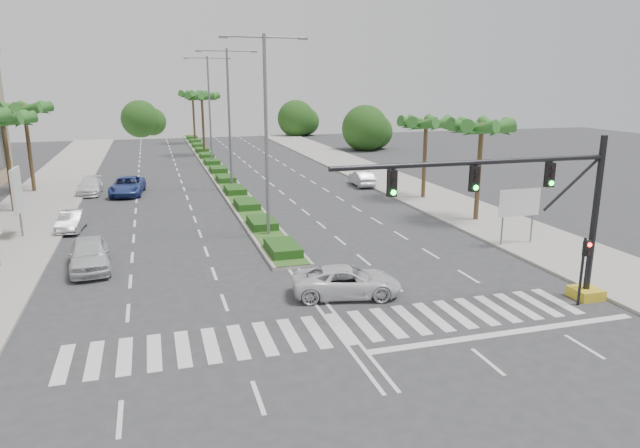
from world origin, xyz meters
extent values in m
plane|color=#333335|center=(0.00, 0.00, 0.00)|extent=(160.00, 160.00, 0.00)
cube|color=gray|center=(15.20, 20.00, 0.07)|extent=(6.00, 120.00, 0.15)
cube|color=gray|center=(-15.20, 20.00, 0.07)|extent=(6.00, 120.00, 0.15)
cube|color=gray|center=(0.00, 45.00, 0.10)|extent=(2.20, 75.00, 0.20)
cube|color=#25551D|center=(0.00, 45.00, 0.22)|extent=(1.80, 75.00, 0.04)
cube|color=gold|center=(11.50, 0.00, 0.23)|extent=(1.20, 1.20, 0.45)
cylinder|color=black|center=(11.50, 0.00, 3.70)|extent=(0.28, 0.28, 7.00)
cylinder|color=black|center=(5.50, 0.00, 6.30)|extent=(12.00, 0.20, 0.20)
cylinder|color=black|center=(10.10, 0.00, 5.20)|extent=(2.53, 0.12, 2.15)
cube|color=black|center=(9.00, 0.00, 5.65)|extent=(0.32, 0.24, 1.00)
cylinder|color=#19E533|center=(9.00, -0.14, 5.33)|extent=(0.20, 0.06, 0.20)
cube|color=black|center=(5.50, 0.00, 5.65)|extent=(0.32, 0.24, 1.00)
cylinder|color=#19E533|center=(5.50, -0.14, 5.33)|extent=(0.20, 0.06, 0.20)
cube|color=black|center=(2.00, 0.00, 5.65)|extent=(0.32, 0.24, 1.00)
cylinder|color=#19E533|center=(2.00, -0.14, 5.33)|extent=(0.20, 0.06, 0.20)
cylinder|color=black|center=(10.60, -0.60, 1.50)|extent=(0.12, 0.12, 3.00)
cube|color=black|center=(10.60, -0.75, 2.60)|extent=(0.28, 0.22, 0.65)
cylinder|color=red|center=(10.60, -0.88, 2.78)|extent=(0.18, 0.05, 0.18)
cylinder|color=slate|center=(12.50, 8.00, 1.40)|extent=(0.10, 0.10, 2.80)
cylinder|color=slate|center=(14.50, 8.00, 1.40)|extent=(0.10, 0.10, 2.80)
cube|color=#0C6638|center=(13.50, 8.00, 2.60)|extent=(2.60, 0.08, 1.50)
cube|color=white|center=(13.50, 7.95, 2.60)|extent=(2.70, 0.02, 1.60)
cylinder|color=slate|center=(-14.50, 18.00, 1.40)|extent=(0.12, 0.12, 2.80)
cube|color=white|center=(-14.50, 18.00, 3.00)|extent=(0.18, 2.10, 2.70)
cube|color=#D8594C|center=(-14.50, 18.00, 3.00)|extent=(0.12, 2.00, 2.60)
cylinder|color=brown|center=(-16.50, 26.00, 3.40)|extent=(0.32, 0.32, 6.80)
sphere|color=brown|center=(-16.50, 26.00, 6.70)|extent=(0.70, 0.70, 0.70)
cone|color=#1D5D23|center=(-15.40, 26.00, 6.60)|extent=(0.90, 3.62, 1.50)
cone|color=#1D5D23|center=(-15.81, 26.86, 6.60)|extent=(3.39, 2.96, 1.50)
cone|color=#1D5D23|center=(-16.74, 27.07, 6.60)|extent=(3.73, 1.68, 1.50)
cone|color=#1D5D23|center=(-15.81, 25.14, 6.60)|extent=(3.39, 2.96, 1.50)
cylinder|color=brown|center=(-16.50, 34.00, 3.60)|extent=(0.32, 0.32, 7.20)
sphere|color=brown|center=(-16.50, 34.00, 7.10)|extent=(0.70, 0.70, 0.70)
cone|color=#1D5D23|center=(-15.40, 34.00, 7.00)|extent=(0.90, 3.62, 1.50)
cone|color=#1D5D23|center=(-15.81, 34.86, 7.00)|extent=(3.39, 2.96, 1.50)
cone|color=#1D5D23|center=(-16.74, 35.07, 7.00)|extent=(3.73, 1.68, 1.50)
cone|color=#1D5D23|center=(-17.49, 34.48, 7.00)|extent=(2.38, 3.65, 1.50)
cone|color=#1D5D23|center=(-17.49, 33.52, 7.00)|extent=(2.38, 3.65, 1.50)
cone|color=#1D5D23|center=(-16.74, 32.93, 7.00)|extent=(3.73, 1.68, 1.50)
cone|color=#1D5D23|center=(-15.81, 33.14, 7.00)|extent=(3.39, 2.96, 1.50)
cylinder|color=brown|center=(14.50, 14.00, 3.25)|extent=(0.32, 0.32, 6.50)
sphere|color=brown|center=(14.50, 14.00, 6.40)|extent=(0.70, 0.70, 0.70)
cone|color=#1D5D23|center=(15.60, 14.00, 6.30)|extent=(0.90, 3.62, 1.50)
cone|color=#1D5D23|center=(15.19, 14.86, 6.30)|extent=(3.39, 2.96, 1.50)
cone|color=#1D5D23|center=(14.26, 15.07, 6.30)|extent=(3.73, 1.68, 1.50)
cone|color=#1D5D23|center=(13.51, 14.48, 6.30)|extent=(2.38, 3.65, 1.50)
cone|color=#1D5D23|center=(13.51, 13.52, 6.30)|extent=(2.38, 3.65, 1.50)
cone|color=#1D5D23|center=(14.26, 12.93, 6.30)|extent=(3.73, 1.68, 1.50)
cone|color=#1D5D23|center=(15.19, 13.14, 6.30)|extent=(3.39, 2.96, 1.50)
cylinder|color=brown|center=(14.50, 22.00, 3.10)|extent=(0.32, 0.32, 6.20)
sphere|color=brown|center=(14.50, 22.00, 6.10)|extent=(0.70, 0.70, 0.70)
cone|color=#1D5D23|center=(15.60, 22.00, 6.00)|extent=(0.90, 3.62, 1.50)
cone|color=#1D5D23|center=(15.19, 22.86, 6.00)|extent=(3.39, 2.96, 1.50)
cone|color=#1D5D23|center=(14.26, 23.07, 6.00)|extent=(3.73, 1.68, 1.50)
cone|color=#1D5D23|center=(13.51, 22.48, 6.00)|extent=(2.38, 3.65, 1.50)
cone|color=#1D5D23|center=(13.51, 21.52, 6.00)|extent=(2.38, 3.65, 1.50)
cone|color=#1D5D23|center=(14.26, 20.93, 6.00)|extent=(3.73, 1.68, 1.50)
cone|color=#1D5D23|center=(15.19, 21.14, 6.00)|extent=(3.39, 2.96, 1.50)
cylinder|color=brown|center=(0.00, 55.00, 3.75)|extent=(0.32, 0.32, 7.50)
sphere|color=brown|center=(0.00, 55.00, 7.40)|extent=(0.70, 0.70, 0.70)
cone|color=#1D5D23|center=(1.10, 55.00, 7.30)|extent=(0.90, 3.62, 1.50)
cone|color=#1D5D23|center=(0.69, 55.86, 7.30)|extent=(3.39, 2.96, 1.50)
cone|color=#1D5D23|center=(-0.24, 56.07, 7.30)|extent=(3.73, 1.68, 1.50)
cone|color=#1D5D23|center=(-0.99, 55.48, 7.30)|extent=(2.38, 3.65, 1.50)
cone|color=#1D5D23|center=(-0.99, 54.52, 7.30)|extent=(2.38, 3.65, 1.50)
cone|color=#1D5D23|center=(-0.24, 53.93, 7.30)|extent=(3.73, 1.68, 1.50)
cone|color=#1D5D23|center=(0.69, 54.14, 7.30)|extent=(3.39, 2.96, 1.50)
cylinder|color=brown|center=(0.00, 70.00, 3.75)|extent=(0.32, 0.32, 7.50)
sphere|color=brown|center=(0.00, 70.00, 7.40)|extent=(0.70, 0.70, 0.70)
cone|color=#1D5D23|center=(1.10, 70.00, 7.30)|extent=(0.90, 3.62, 1.50)
cone|color=#1D5D23|center=(0.69, 70.86, 7.30)|extent=(3.39, 2.96, 1.50)
cone|color=#1D5D23|center=(-0.24, 71.07, 7.30)|extent=(3.73, 1.68, 1.50)
cone|color=#1D5D23|center=(-0.99, 70.48, 7.30)|extent=(2.38, 3.65, 1.50)
cone|color=#1D5D23|center=(-0.99, 69.52, 7.30)|extent=(2.38, 3.65, 1.50)
cone|color=#1D5D23|center=(-0.24, 68.93, 7.30)|extent=(3.73, 1.68, 1.50)
cone|color=#1D5D23|center=(0.69, 69.14, 7.30)|extent=(3.39, 2.96, 1.50)
cylinder|color=slate|center=(0.00, 14.00, 6.00)|extent=(0.20, 0.20, 12.00)
cylinder|color=slate|center=(-1.20, 14.00, 11.80)|extent=(2.40, 0.10, 0.10)
cylinder|color=slate|center=(1.20, 14.00, 11.80)|extent=(2.40, 0.10, 0.10)
cube|color=slate|center=(-2.30, 14.00, 11.75)|extent=(0.50, 0.25, 0.12)
cube|color=slate|center=(2.30, 14.00, 11.75)|extent=(0.50, 0.25, 0.12)
cylinder|color=slate|center=(0.00, 30.00, 6.00)|extent=(0.20, 0.20, 12.00)
cylinder|color=slate|center=(-1.20, 30.00, 11.80)|extent=(2.40, 0.10, 0.10)
cylinder|color=slate|center=(1.20, 30.00, 11.80)|extent=(2.40, 0.10, 0.10)
cube|color=slate|center=(-2.30, 30.00, 11.75)|extent=(0.50, 0.25, 0.12)
cube|color=slate|center=(2.30, 30.00, 11.75)|extent=(0.50, 0.25, 0.12)
cylinder|color=slate|center=(0.00, 46.00, 6.00)|extent=(0.20, 0.20, 12.00)
cylinder|color=slate|center=(-1.20, 46.00, 11.80)|extent=(2.40, 0.10, 0.10)
cylinder|color=slate|center=(1.20, 46.00, 11.80)|extent=(2.40, 0.10, 0.10)
cube|color=slate|center=(-2.30, 46.00, 11.75)|extent=(0.50, 0.25, 0.12)
cube|color=slate|center=(2.30, 46.00, 11.75)|extent=(0.50, 0.25, 0.12)
imported|color=silver|center=(-9.99, 10.51, 0.82)|extent=(2.37, 4.97, 1.64)
imported|color=#AAAAAE|center=(-11.80, 19.22, 0.63)|extent=(1.70, 3.96, 1.27)
imported|color=#2E428D|center=(-8.72, 30.70, 0.76)|extent=(3.11, 5.70, 1.51)
imported|color=white|center=(-11.80, 31.94, 0.66)|extent=(1.98, 4.59, 1.32)
imported|color=silver|center=(1.39, 3.28, 0.68)|extent=(5.23, 3.20, 1.35)
imported|color=#B9B9BE|center=(11.80, 28.99, 0.68)|extent=(1.71, 4.24, 1.37)
camera|label=1|loc=(-6.62, -19.46, 9.39)|focal=32.00mm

